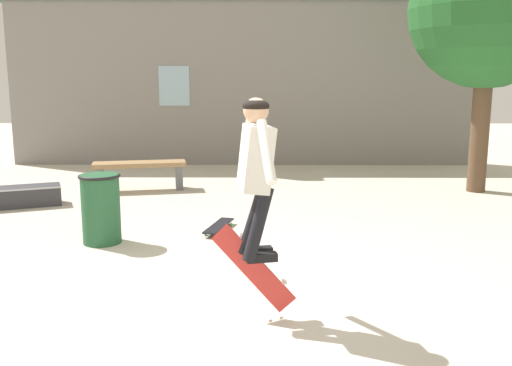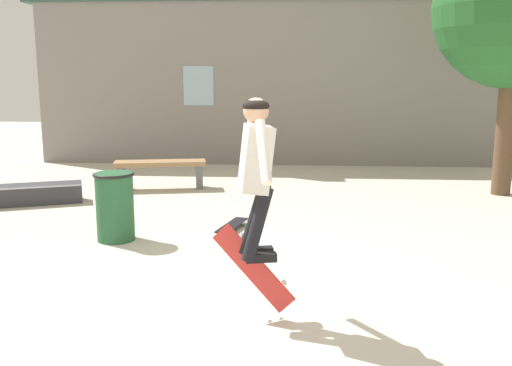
{
  "view_description": "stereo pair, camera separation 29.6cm",
  "coord_description": "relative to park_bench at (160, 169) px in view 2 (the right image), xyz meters",
  "views": [
    {
      "loc": [
        0.41,
        -4.85,
        2.07
      ],
      "look_at": [
        0.37,
        -0.2,
        1.19
      ],
      "focal_mm": 40.0,
      "sensor_mm": 36.0,
      "label": 1
    },
    {
      "loc": [
        0.71,
        -4.84,
        2.07
      ],
      "look_at": [
        0.37,
        -0.2,
        1.19
      ],
      "focal_mm": 40.0,
      "sensor_mm": 36.0,
      "label": 2
    }
  ],
  "objects": [
    {
      "name": "trash_bin",
      "position": [
        0.22,
        -3.33,
        0.08
      ],
      "size": [
        0.51,
        0.51,
        0.87
      ],
      "color": "#235633",
      "rests_on": "ground_plane"
    },
    {
      "name": "building_backdrop",
      "position": [
        1.77,
        3.18,
        1.67
      ],
      "size": [
        11.3,
        0.52,
        4.95
      ],
      "color": "gray",
      "rests_on": "ground_plane"
    },
    {
      "name": "skateboard_resting",
      "position": [
        1.64,
        -2.77,
        -0.31
      ],
      "size": [
        0.38,
        0.84,
        0.08
      ],
      "rotation": [
        0.0,
        0.0,
        4.47
      ],
      "color": "black",
      "rests_on": "ground_plane"
    },
    {
      "name": "skate_ledge",
      "position": [
        -2.06,
        -1.51,
        -0.21
      ],
      "size": [
        2.14,
        1.22,
        0.32
      ],
      "rotation": [
        0.0,
        0.0,
        0.38
      ],
      "color": "#38383D",
      "rests_on": "ground_plane"
    },
    {
      "name": "skateboard_flipping",
      "position": [
        2.15,
        -5.52,
        0.06
      ],
      "size": [
        0.74,
        0.25,
        0.76
      ],
      "rotation": [
        0.0,
        0.0,
        -0.26
      ],
      "color": "red"
    },
    {
      "name": "skater",
      "position": [
        2.17,
        -5.56,
        0.97
      ],
      "size": [
        0.36,
        1.16,
        1.36
      ],
      "rotation": [
        0.0,
        0.0,
        0.22
      ],
      "color": "silver"
    },
    {
      "name": "park_bench",
      "position": [
        0.0,
        0.0,
        0.0
      ],
      "size": [
        1.71,
        0.76,
        0.52
      ],
      "rotation": [
        0.0,
        0.0,
        0.2
      ],
      "color": "#99754C",
      "rests_on": "ground_plane"
    },
    {
      "name": "ground_plane",
      "position": [
        1.8,
        -5.36,
        -0.37
      ],
      "size": [
        40.0,
        40.0,
        0.0
      ],
      "primitive_type": "plane",
      "color": "beige"
    }
  ]
}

